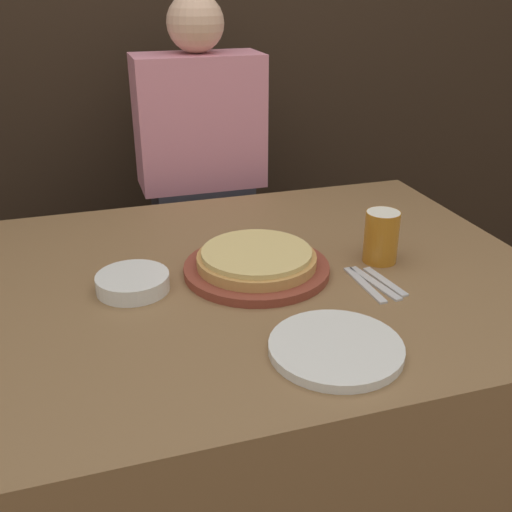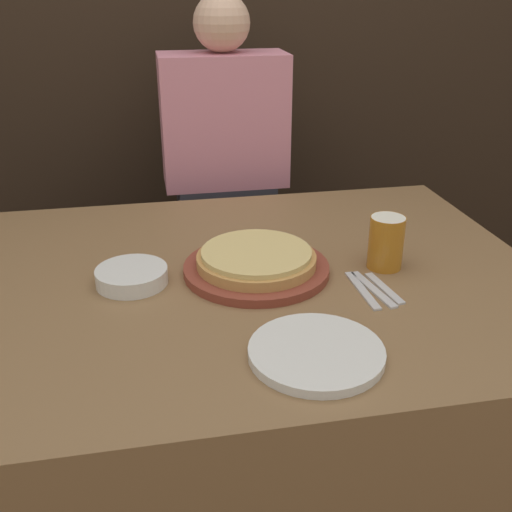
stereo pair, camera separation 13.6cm
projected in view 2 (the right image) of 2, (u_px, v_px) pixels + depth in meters
ground_plane at (238, 507)px, 1.67m from camera, size 12.00×12.00×0.00m
dining_table at (237, 403)px, 1.52m from camera, size 1.41×1.04×0.73m
pizza_on_board at (256, 262)px, 1.36m from camera, size 0.33×0.33×0.06m
beer_glass at (386, 240)px, 1.37m from camera, size 0.08×0.08×0.12m
dinner_plate at (316, 352)px, 1.06m from camera, size 0.24×0.24×0.02m
side_bowl at (132, 276)px, 1.31m from camera, size 0.16×0.16×0.04m
fork at (362, 290)px, 1.29m from camera, size 0.02×0.17×0.00m
dinner_knife at (373, 289)px, 1.29m from camera, size 0.05×0.17×0.00m
spoon at (384, 288)px, 1.30m from camera, size 0.04×0.15×0.00m
diner_person at (226, 203)px, 2.07m from camera, size 0.40×0.20×1.30m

